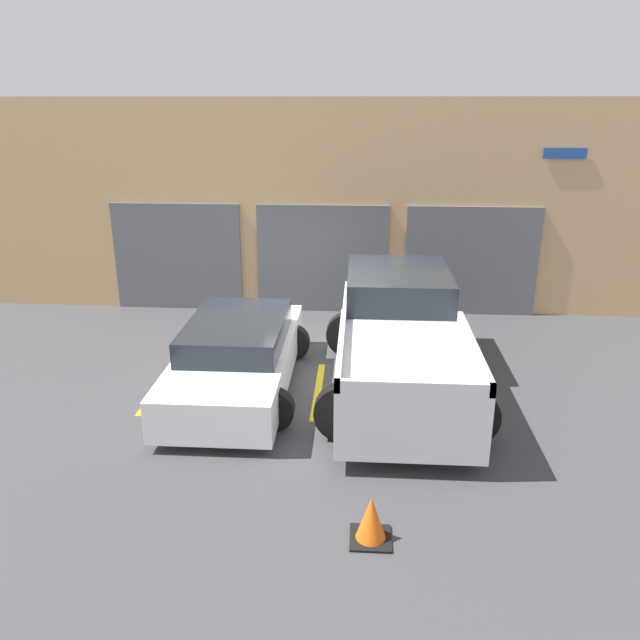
{
  "coord_description": "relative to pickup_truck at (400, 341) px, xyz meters",
  "views": [
    {
      "loc": [
        0.67,
        -10.91,
        4.69
      ],
      "look_at": [
        0.0,
        -0.81,
        1.1
      ],
      "focal_mm": 35.0,
      "sensor_mm": 36.0,
      "label": 1
    }
  ],
  "objects": [
    {
      "name": "ground_plane",
      "position": [
        -1.38,
        1.07,
        -0.86
      ],
      "size": [
        28.0,
        28.0,
        0.0
      ],
      "primitive_type": "plane",
      "color": "#3D3D3F"
    },
    {
      "name": "parking_stripe_far_left",
      "position": [
        -4.13,
        -0.24,
        -0.85
      ],
      "size": [
        0.12,
        2.2,
        0.01
      ],
      "primitive_type": "cube",
      "color": "gold",
      "rests_on": "ground"
    },
    {
      "name": "shophouse_building",
      "position": [
        -1.38,
        4.36,
        1.48
      ],
      "size": [
        17.96,
        0.68,
        4.75
      ],
      "color": "tan",
      "rests_on": "ground"
    },
    {
      "name": "parking_stripe_centre",
      "position": [
        1.38,
        -0.24,
        -0.85
      ],
      "size": [
        0.12,
        2.2,
        0.01
      ],
      "primitive_type": "cube",
      "color": "gold",
      "rests_on": "ground"
    },
    {
      "name": "sedan_white",
      "position": [
        -2.75,
        -0.22,
        -0.27
      ],
      "size": [
        2.24,
        4.4,
        1.22
      ],
      "color": "white",
      "rests_on": "ground"
    },
    {
      "name": "parking_stripe_left",
      "position": [
        -1.38,
        -0.24,
        -0.85
      ],
      "size": [
        0.12,
        2.2,
        0.01
      ],
      "primitive_type": "cube",
      "color": "gold",
      "rests_on": "ground"
    },
    {
      "name": "traffic_cone",
      "position": [
        -0.52,
        -4.01,
        -0.6
      ],
      "size": [
        0.47,
        0.47,
        0.55
      ],
      "color": "black",
      "rests_on": "ground"
    },
    {
      "name": "pickup_truck",
      "position": [
        0.0,
        0.0,
        0.0
      ],
      "size": [
        2.65,
        5.13,
        1.77
      ],
      "color": "silver",
      "rests_on": "ground"
    }
  ]
}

